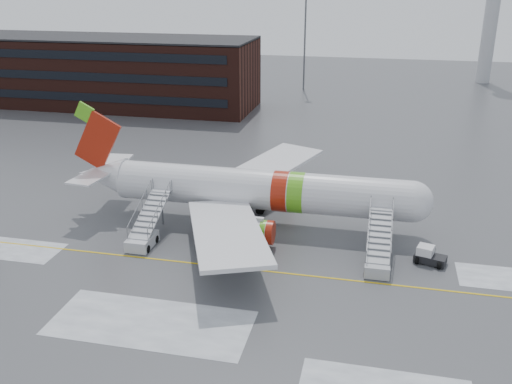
% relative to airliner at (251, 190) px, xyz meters
% --- Properties ---
extents(ground, '(260.00, 260.00, 0.00)m').
position_rel_airliner_xyz_m(ground, '(3.11, -8.30, -3.42)').
color(ground, '#494C4F').
rests_on(ground, ground).
extents(airliner, '(35.03, 32.97, 11.18)m').
position_rel_airliner_xyz_m(airliner, '(0.00, 0.00, 0.00)').
color(airliner, silver).
rests_on(airliner, ground).
extents(airstair_fwd, '(2.05, 7.70, 3.48)m').
position_rel_airliner_xyz_m(airstair_fwd, '(12.26, -6.54, -2.35)').
color(airstair_fwd, '#A6A9AD').
rests_on(airstair_fwd, ground).
extents(airstair_aft, '(2.05, 7.70, 3.48)m').
position_rel_airliner_xyz_m(airstair_aft, '(-8.23, -6.54, -2.35)').
color(airstair_aft, '#BABCC2').
rests_on(airstair_aft, ground).
extents(pushback_tug, '(2.83, 2.42, 1.46)m').
position_rel_airliner_xyz_m(pushback_tug, '(16.40, -4.85, -2.77)').
color(pushback_tug, black).
rests_on(pushback_tug, ground).
extents(terminal_building, '(62.00, 16.11, 12.30)m').
position_rel_airliner_xyz_m(terminal_building, '(-41.89, 46.68, 2.78)').
color(terminal_building, '#3F1E16').
rests_on(terminal_building, ground).
extents(light_mast_far_n, '(1.20, 1.20, 24.25)m').
position_rel_airliner_xyz_m(light_mast_far_n, '(-4.89, 69.70, 10.42)').
color(light_mast_far_n, '#595B60').
rests_on(light_mast_far_n, ground).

